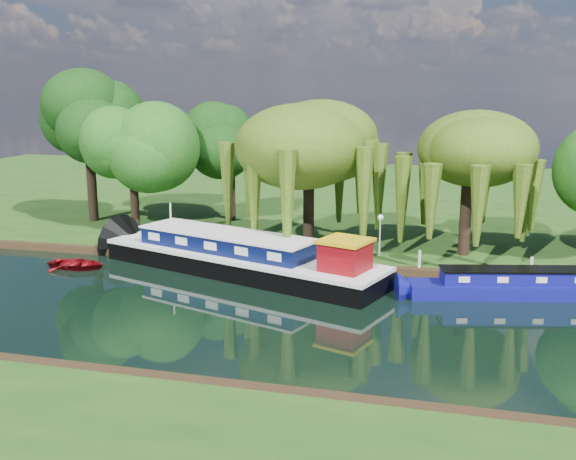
# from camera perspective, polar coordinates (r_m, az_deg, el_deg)

# --- Properties ---
(ground) EXTENTS (120.00, 120.00, 0.00)m
(ground) POSITION_cam_1_polar(r_m,az_deg,el_deg) (29.79, 4.86, -8.03)
(ground) COLOR black
(far_bank) EXTENTS (120.00, 52.00, 0.45)m
(far_bank) POSITION_cam_1_polar(r_m,az_deg,el_deg) (62.56, 10.05, 2.86)
(far_bank) COLOR #1B3F11
(far_bank) RESTS_ON ground
(dutch_barge) EXTENTS (18.05, 9.49, 3.74)m
(dutch_barge) POSITION_cam_1_polar(r_m,az_deg,el_deg) (36.93, -4.13, -2.46)
(dutch_barge) COLOR black
(dutch_barge) RESTS_ON ground
(narrowboat) EXTENTS (11.08, 4.25, 1.60)m
(narrowboat) POSITION_cam_1_polar(r_m,az_deg,el_deg) (34.84, 19.68, -4.69)
(narrowboat) COLOR navy
(narrowboat) RESTS_ON ground
(red_dinghy) EXTENTS (3.46, 2.48, 0.71)m
(red_dinghy) POSITION_cam_1_polar(r_m,az_deg,el_deg) (40.08, -18.20, -3.24)
(red_dinghy) COLOR maroon
(red_dinghy) RESTS_ON ground
(willow_left) EXTENTS (7.35, 7.35, 8.81)m
(willow_left) POSITION_cam_1_polar(r_m,az_deg,el_deg) (40.35, 1.88, 7.37)
(willow_left) COLOR black
(willow_left) RESTS_ON far_bank
(willow_right) EXTENTS (6.45, 6.45, 7.86)m
(willow_right) POSITION_cam_1_polar(r_m,az_deg,el_deg) (39.93, 15.77, 5.90)
(willow_right) COLOR black
(willow_right) RESTS_ON far_bank
(tree_far_left) EXTENTS (5.46, 5.46, 8.79)m
(tree_far_left) POSITION_cam_1_polar(r_m,az_deg,el_deg) (46.41, -13.71, 7.21)
(tree_far_left) COLOR black
(tree_far_left) RESTS_ON far_bank
(tree_far_back) EXTENTS (6.13, 6.13, 10.31)m
(tree_far_back) POSITION_cam_1_polar(r_m,az_deg,el_deg) (51.04, -17.35, 8.74)
(tree_far_back) COLOR black
(tree_far_back) RESTS_ON far_bank
(tree_far_mid) EXTENTS (5.03, 5.03, 8.23)m
(tree_far_mid) POSITION_cam_1_polar(r_m,az_deg,el_deg) (49.45, -5.10, 7.41)
(tree_far_mid) COLOR black
(tree_far_mid) RESTS_ON far_bank
(lamppost) EXTENTS (0.36, 0.36, 2.56)m
(lamppost) POSITION_cam_1_polar(r_m,az_deg,el_deg) (39.09, 8.20, 0.52)
(lamppost) COLOR silver
(lamppost) RESTS_ON far_bank
(mooring_posts) EXTENTS (19.16, 0.16, 1.00)m
(mooring_posts) POSITION_cam_1_polar(r_m,az_deg,el_deg) (37.51, 6.26, -2.23)
(mooring_posts) COLOR silver
(mooring_posts) RESTS_ON far_bank
(reeds_near) EXTENTS (33.70, 1.50, 1.10)m
(reeds_near) POSITION_cam_1_polar(r_m,az_deg,el_deg) (22.40, 19.62, -14.37)
(reeds_near) COLOR #245516
(reeds_near) RESTS_ON ground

